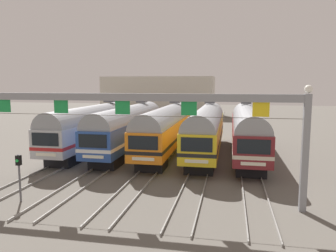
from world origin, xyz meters
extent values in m
plane|color=#5B564F|center=(0.00, 0.00, 0.00)|extent=(160.00, 160.00, 0.00)
cube|color=gray|center=(-8.67, 17.00, 0.07)|extent=(0.07, 70.00, 0.15)
cube|color=gray|center=(-7.23, 17.00, 0.07)|extent=(0.07, 70.00, 0.15)
cube|color=gray|center=(-4.69, 17.00, 0.07)|extent=(0.07, 70.00, 0.15)
cube|color=gray|center=(-3.26, 17.00, 0.07)|extent=(0.07, 70.00, 0.15)
cube|color=gray|center=(-0.72, 17.00, 0.07)|extent=(0.07, 70.00, 0.15)
cube|color=gray|center=(0.72, 17.00, 0.07)|extent=(0.07, 70.00, 0.15)
cube|color=gray|center=(3.26, 17.00, 0.07)|extent=(0.07, 70.00, 0.15)
cube|color=gray|center=(4.69, 17.00, 0.07)|extent=(0.07, 70.00, 0.15)
cube|color=gray|center=(7.23, 17.00, 0.07)|extent=(0.07, 70.00, 0.15)
cube|color=gray|center=(8.67, 17.00, 0.07)|extent=(0.07, 70.00, 0.15)
cube|color=#B2B5BA|center=(-7.95, 0.00, 2.23)|extent=(2.85, 18.00, 2.35)
cube|color=#B21E1E|center=(-7.95, 0.00, 1.87)|extent=(2.88, 18.02, 0.28)
cylinder|color=gray|center=(-7.95, 0.00, 3.40)|extent=(2.74, 17.64, 2.74)
cube|color=black|center=(-7.95, -9.02, 2.70)|extent=(2.28, 0.06, 1.03)
cube|color=silver|center=(-7.95, -9.02, 1.47)|extent=(1.71, 0.05, 0.24)
cube|color=black|center=(-7.95, -6.30, 0.53)|extent=(2.28, 2.60, 1.05)
cube|color=black|center=(-7.95, 6.30, 0.53)|extent=(2.28, 2.60, 1.05)
cube|color=#4C4C51|center=(-7.95, 5.04, 4.95)|extent=(1.10, 1.10, 0.20)
cube|color=#284C9E|center=(-3.97, 0.00, 2.23)|extent=(2.85, 18.00, 2.35)
cube|color=white|center=(-3.97, 0.00, 1.87)|extent=(2.88, 18.02, 0.28)
cylinder|color=gray|center=(-3.97, 0.00, 3.40)|extent=(2.74, 17.64, 2.74)
cube|color=black|center=(-3.97, -9.02, 2.70)|extent=(2.28, 0.06, 1.03)
cube|color=silver|center=(-3.97, -9.02, 1.47)|extent=(1.71, 0.05, 0.24)
cube|color=black|center=(-3.97, -6.30, 0.53)|extent=(2.28, 2.60, 1.05)
cube|color=black|center=(-3.97, 6.30, 0.53)|extent=(2.28, 2.60, 1.05)
cube|color=#4C4C51|center=(-3.97, 5.04, 4.95)|extent=(1.10, 1.10, 0.20)
cube|color=orange|center=(0.00, 0.00, 2.23)|extent=(2.85, 18.00, 2.35)
cube|color=black|center=(0.00, 0.00, 1.87)|extent=(2.88, 18.02, 0.28)
cylinder|color=gray|center=(0.00, 0.00, 3.40)|extent=(2.74, 17.64, 2.74)
cube|color=black|center=(0.00, -9.02, 2.70)|extent=(2.28, 0.06, 1.03)
cube|color=silver|center=(0.00, -9.02, 1.47)|extent=(1.71, 0.05, 0.24)
cube|color=black|center=(0.00, -6.30, 0.53)|extent=(2.28, 2.60, 1.05)
cube|color=black|center=(0.00, 6.30, 0.53)|extent=(2.28, 2.60, 1.05)
cube|color=#4C4C51|center=(0.00, 5.04, 4.95)|extent=(1.10, 1.10, 0.20)
cube|color=gold|center=(3.97, 0.00, 2.23)|extent=(2.85, 18.00, 2.35)
cube|color=black|center=(3.97, 0.00, 1.87)|extent=(2.88, 18.02, 0.28)
cylinder|color=gray|center=(3.97, 0.00, 3.40)|extent=(2.74, 17.64, 2.74)
cube|color=black|center=(3.97, -9.02, 2.70)|extent=(2.28, 0.06, 1.03)
cube|color=silver|center=(3.97, -9.02, 1.47)|extent=(1.71, 0.05, 0.24)
cube|color=black|center=(3.97, -6.30, 0.53)|extent=(2.28, 2.60, 1.05)
cube|color=black|center=(3.97, 6.30, 0.53)|extent=(2.28, 2.60, 1.05)
cube|color=#4C4C51|center=(3.97, 5.04, 4.95)|extent=(1.10, 1.10, 0.20)
cube|color=maroon|center=(7.95, 0.00, 2.23)|extent=(2.85, 18.00, 2.35)
cube|color=beige|center=(7.95, 0.00, 1.87)|extent=(2.88, 18.02, 0.28)
cylinder|color=gray|center=(7.95, 0.00, 3.40)|extent=(2.74, 17.64, 2.74)
cube|color=black|center=(7.95, -9.02, 2.70)|extent=(2.28, 0.06, 1.03)
cube|color=silver|center=(7.95, -9.02, 1.47)|extent=(1.71, 0.05, 0.24)
cube|color=black|center=(7.95, -6.30, 0.53)|extent=(2.28, 2.60, 1.05)
cube|color=black|center=(7.95, 6.30, 0.53)|extent=(2.28, 2.60, 1.05)
cube|color=#4C4C51|center=(7.95, 5.04, 4.95)|extent=(1.10, 1.10, 0.20)
cube|color=gray|center=(10.35, -13.50, 3.25)|extent=(0.36, 0.36, 6.50)
cube|color=gray|center=(0.00, -13.50, 6.25)|extent=(20.70, 0.32, 0.44)
cube|color=#198C3F|center=(-7.95, -13.50, 5.63)|extent=(0.90, 0.08, 0.80)
cube|color=#198C3F|center=(-3.97, -13.50, 5.63)|extent=(0.90, 0.08, 0.80)
cube|color=#198C3F|center=(0.00, -13.50, 5.63)|extent=(0.90, 0.08, 0.80)
cube|color=#198C3F|center=(3.97, -13.50, 5.63)|extent=(0.90, 0.08, 0.80)
cube|color=yellow|center=(7.95, -13.50, 5.63)|extent=(0.90, 0.08, 0.80)
sphere|color=white|center=(10.35, -13.50, 6.75)|extent=(0.44, 0.44, 0.44)
cylinder|color=#3F382D|center=(0.00, -13.50, 5.15)|extent=(20.70, 0.03, 0.03)
cylinder|color=#59595E|center=(-5.96, -15.12, 1.44)|extent=(0.12, 0.12, 2.89)
cube|color=black|center=(-5.96, -15.12, 2.54)|extent=(0.28, 0.24, 0.60)
sphere|color=green|center=(-5.96, -15.26, 2.54)|extent=(0.18, 0.18, 0.18)
cube|color=beige|center=(-9.68, 40.57, 4.29)|extent=(24.41, 10.00, 8.59)
camera|label=1|loc=(6.33, -32.04, 7.03)|focal=34.98mm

